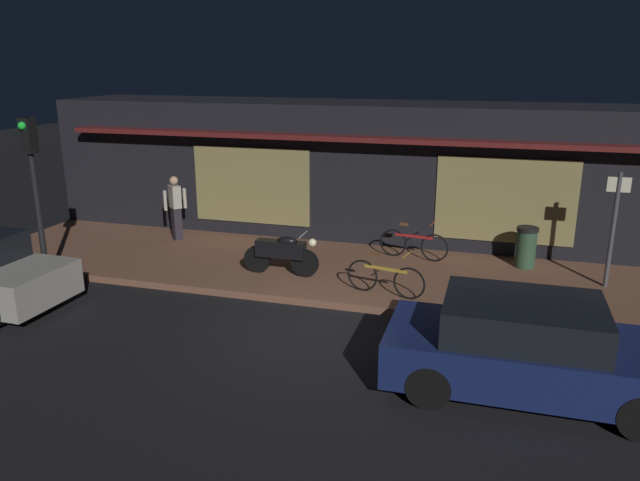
# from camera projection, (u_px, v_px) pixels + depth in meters

# --- Properties ---
(ground_plane) EXTENTS (60.00, 60.00, 0.00)m
(ground_plane) POSITION_uv_depth(u_px,v_px,m) (313.00, 330.00, 11.07)
(ground_plane) COLOR black
(sidewalk_slab) EXTENTS (18.00, 4.00, 0.15)m
(sidewalk_slab) POSITION_uv_depth(u_px,v_px,m) (352.00, 272.00, 13.81)
(sidewalk_slab) COLOR brown
(sidewalk_slab) RESTS_ON ground_plane
(storefront_building) EXTENTS (18.00, 3.30, 3.60)m
(storefront_building) POSITION_uv_depth(u_px,v_px,m) (382.00, 171.00, 16.44)
(storefront_building) COLOR black
(storefront_building) RESTS_ON ground_plane
(motorcycle) EXTENTS (1.70, 0.55, 0.97)m
(motorcycle) POSITION_uv_depth(u_px,v_px,m) (282.00, 253.00, 13.34)
(motorcycle) COLOR black
(motorcycle) RESTS_ON sidewalk_slab
(bicycle_parked) EXTENTS (1.63, 0.48, 0.91)m
(bicycle_parked) POSITION_uv_depth(u_px,v_px,m) (385.00, 278.00, 12.20)
(bicycle_parked) COLOR black
(bicycle_parked) RESTS_ON sidewalk_slab
(bicycle_extra) EXTENTS (1.65, 0.42, 0.91)m
(bicycle_extra) POSITION_uv_depth(u_px,v_px,m) (413.00, 244.00, 14.44)
(bicycle_extra) COLOR black
(bicycle_extra) RESTS_ON sidewalk_slab
(person_photographer) EXTENTS (0.48, 0.51, 1.67)m
(person_photographer) POSITION_uv_depth(u_px,v_px,m) (176.00, 207.00, 15.86)
(person_photographer) COLOR #28232D
(person_photographer) RESTS_ON sidewalk_slab
(sign_post) EXTENTS (0.44, 0.09, 2.40)m
(sign_post) POSITION_uv_depth(u_px,v_px,m) (614.00, 223.00, 12.38)
(sign_post) COLOR #47474C
(sign_post) RESTS_ON sidewalk_slab
(trash_bin) EXTENTS (0.48, 0.48, 0.93)m
(trash_bin) POSITION_uv_depth(u_px,v_px,m) (526.00, 247.00, 13.82)
(trash_bin) COLOR #2D4C33
(trash_bin) RESTS_ON sidewalk_slab
(traffic_light_pole) EXTENTS (0.24, 0.33, 3.60)m
(traffic_light_pole) POSITION_uv_depth(u_px,v_px,m) (33.00, 174.00, 12.24)
(traffic_light_pole) COLOR black
(traffic_light_pole) RESTS_ON ground_plane
(parked_car_far) EXTENTS (4.10, 1.78, 1.42)m
(parked_car_far) POSITION_uv_depth(u_px,v_px,m) (528.00, 349.00, 8.79)
(parked_car_far) COLOR black
(parked_car_far) RESTS_ON ground_plane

